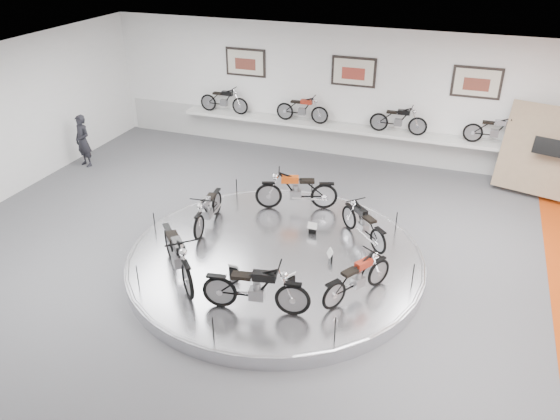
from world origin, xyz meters
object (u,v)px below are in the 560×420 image
(bike_a, at_px, (363,223))
(bike_f, at_px, (358,277))
(bike_b, at_px, (296,190))
(visitor, at_px, (83,141))
(bike_d, at_px, (177,254))
(bike_e, at_px, (256,288))
(display_platform, at_px, (276,259))
(shelf, at_px, (348,129))
(bike_c, at_px, (208,209))

(bike_a, height_order, bike_f, bike_f)
(bike_b, xyz_separation_m, visitor, (-7.15, 1.00, -0.01))
(bike_a, distance_m, bike_d, 4.16)
(visitor, bearing_deg, bike_e, -16.62)
(bike_d, xyz_separation_m, bike_f, (3.52, 0.59, -0.10))
(bike_d, bearing_deg, visitor, -171.92)
(visitor, bearing_deg, bike_b, 8.79)
(display_platform, relative_size, visitor, 4.01)
(bike_a, bearing_deg, bike_e, 112.03)
(display_platform, bearing_deg, bike_e, -79.96)
(display_platform, xyz_separation_m, bike_b, (-0.25, 2.16, 0.66))
(bike_b, height_order, bike_e, bike_b)
(shelf, distance_m, bike_d, 8.02)
(bike_a, distance_m, bike_c, 3.61)
(bike_b, xyz_separation_m, bike_f, (2.24, -3.04, -0.07))
(bike_d, relative_size, visitor, 1.15)
(bike_d, relative_size, bike_e, 1.07)
(bike_b, relative_size, bike_d, 0.95)
(bike_c, relative_size, bike_e, 0.89)
(shelf, bearing_deg, bike_b, -93.43)
(bike_a, distance_m, bike_b, 2.12)
(display_platform, distance_m, bike_b, 2.27)
(bike_e, bearing_deg, visitor, 136.69)
(bike_b, height_order, bike_d, bike_d)
(bike_b, bearing_deg, bike_a, 134.42)
(visitor, bearing_deg, bike_f, -6.52)
(bike_a, relative_size, bike_c, 0.97)
(bike_f, bearing_deg, bike_a, 41.15)
(bike_f, xyz_separation_m, visitor, (-9.39, 4.04, 0.06))
(bike_f, distance_m, visitor, 10.22)
(bike_d, bearing_deg, bike_c, 146.71)
(bike_c, bearing_deg, bike_d, 3.68)
(bike_a, relative_size, bike_e, 0.86)
(bike_e, xyz_separation_m, visitor, (-7.74, 5.10, -0.01))
(bike_c, xyz_separation_m, visitor, (-5.49, 2.56, 0.05))
(bike_e, bearing_deg, shelf, 82.42)
(bike_e, relative_size, visitor, 1.08)
(bike_c, bearing_deg, bike_b, 126.63)
(bike_b, height_order, bike_f, bike_b)
(display_platform, bearing_deg, shelf, 90.00)
(bike_a, distance_m, bike_f, 2.12)
(shelf, height_order, bike_c, bike_c)
(bike_c, relative_size, bike_d, 0.83)
(bike_e, distance_m, bike_f, 1.96)
(bike_e, xyz_separation_m, bike_f, (1.64, 1.06, -0.06))
(display_platform, xyz_separation_m, bike_f, (1.99, -0.88, 0.59))
(bike_d, distance_m, bike_e, 1.93)
(bike_a, height_order, bike_e, bike_e)
(visitor, bearing_deg, bike_a, 4.60)
(display_platform, relative_size, bike_c, 4.20)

